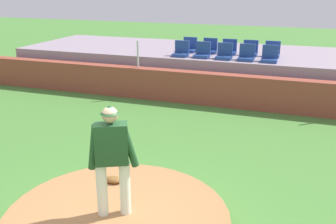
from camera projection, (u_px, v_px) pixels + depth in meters
The scene contains 17 objects.
pitchers_mound at pixel (117, 221), 5.88m from camera, with size 3.43×3.43×0.24m, color #A57244.
pitcher at pixel (112, 153), 5.56m from camera, with size 0.71×0.44×1.73m.
baseball at pixel (105, 197), 6.26m from camera, with size 0.07×0.07×0.07m, color white.
fielding_glove at pixel (113, 180), 6.77m from camera, with size 0.30×0.20×0.11m, color brown.
brick_barrier at pixel (216, 89), 11.71m from camera, with size 17.94×0.40×0.98m, color brown.
fence_post_left at pixel (138, 54), 12.22m from camera, with size 0.06×0.06×0.86m, color silver.
bleacher_platform at pixel (231, 68), 13.93m from camera, with size 15.35×4.15×1.25m, color gray.
stadium_chair_0 at pixel (181, 51), 12.76m from camera, with size 0.48×0.44×0.50m.
stadium_chair_1 at pixel (202, 53), 12.54m from camera, with size 0.48×0.44×0.50m.
stadium_chair_2 at pixel (224, 54), 12.29m from camera, with size 0.48×0.44×0.50m.
stadium_chair_3 at pixel (246, 55), 12.07m from camera, with size 0.48×0.44×0.50m.
stadium_chair_4 at pixel (270, 57), 11.84m from camera, with size 0.48×0.44×0.50m.
stadium_chair_5 at pixel (189, 47), 13.56m from camera, with size 0.48×0.44×0.50m.
stadium_chair_6 at pixel (210, 48), 13.34m from camera, with size 0.48×0.44×0.50m.
stadium_chair_7 at pixel (229, 50), 13.11m from camera, with size 0.48×0.44×0.50m.
stadium_chair_8 at pixel (250, 51), 12.86m from camera, with size 0.48×0.44×0.50m.
stadium_chair_9 at pixel (272, 52), 12.66m from camera, with size 0.48×0.44×0.50m.
Camera 1 is at (2.41, -4.50, 3.57)m, focal length 41.40 mm.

